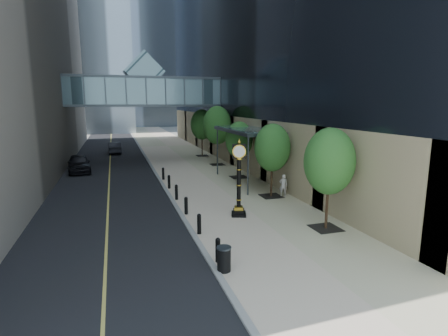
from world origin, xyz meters
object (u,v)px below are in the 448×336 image
at_px(trash_bin, 224,260).
at_px(car_near, 79,163).
at_px(street_clock, 239,184).
at_px(car_far, 115,148).
at_px(pedestrian, 283,185).

bearing_deg(trash_bin, car_near, 107.08).
height_order(street_clock, car_far, street_clock).
bearing_deg(pedestrian, car_near, -23.77).
bearing_deg(trash_bin, pedestrian, 52.00).
xyz_separation_m(car_near, car_far, (3.21, 11.81, -0.10)).
height_order(trash_bin, pedestrian, pedestrian).
relative_size(trash_bin, car_near, 0.19).
height_order(street_clock, pedestrian, street_clock).
distance_m(trash_bin, pedestrian, 11.46).
bearing_deg(pedestrian, car_far, -46.58).
bearing_deg(car_far, trash_bin, 94.37).
xyz_separation_m(trash_bin, car_near, (-6.96, 22.64, 0.32)).
xyz_separation_m(street_clock, car_near, (-9.73, 16.59, -1.07)).
relative_size(pedestrian, car_far, 0.36).
height_order(pedestrian, car_near, car_near).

